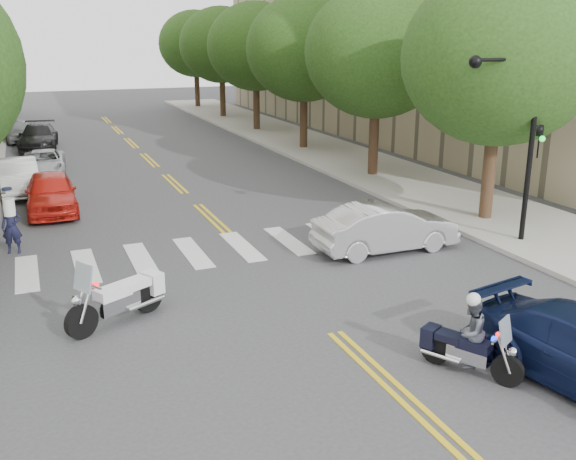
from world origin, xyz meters
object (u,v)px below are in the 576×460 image
officer_standing (12,227)px  convertible (386,228)px  motorcycle_police (468,337)px  motorcycle_parked (124,297)px

officer_standing → convertible: bearing=-8.0°
motorcycle_police → convertible: motorcycle_police is taller
convertible → motorcycle_parked: bearing=104.6°
officer_standing → motorcycle_parked: bearing=-55.9°
motorcycle_parked → officer_standing: (-2.35, 6.11, 0.23)m
motorcycle_police → officer_standing: bearing=-83.1°
motorcycle_police → convertible: size_ratio=0.43×
motorcycle_police → motorcycle_parked: motorcycle_police is taller
motorcycle_parked → convertible: (8.04, 2.11, 0.15)m
officer_standing → convertible: 11.14m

